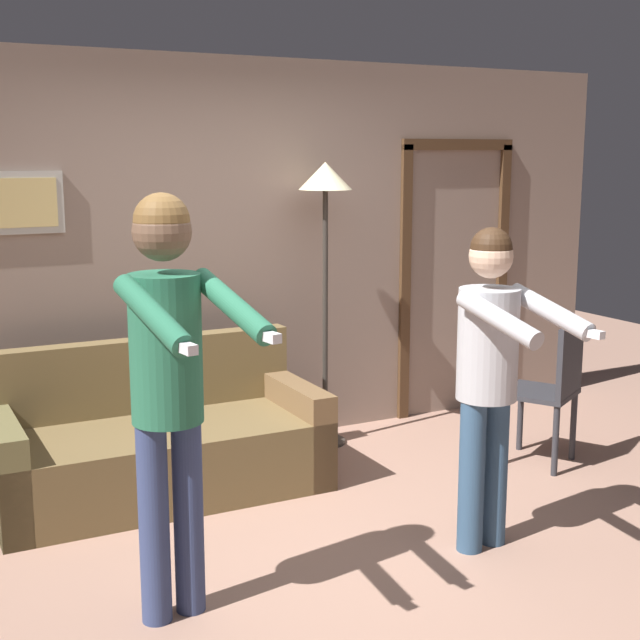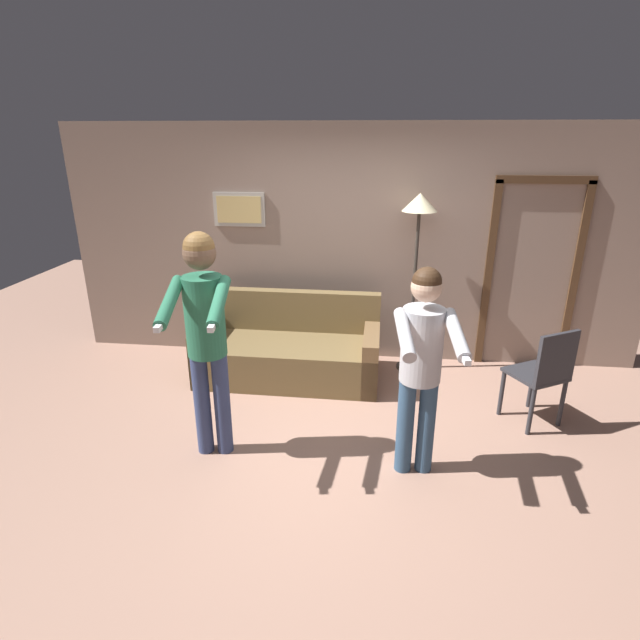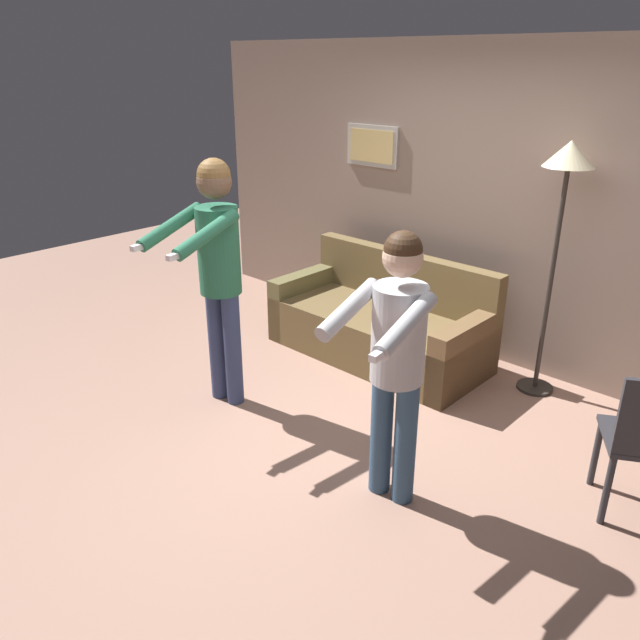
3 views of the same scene
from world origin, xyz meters
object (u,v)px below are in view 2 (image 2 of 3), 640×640
Objects in this scene: torchiere_lamp at (419,223)px; person_standing_left at (205,325)px; couch at (289,352)px; person_standing_right at (422,356)px; dining_chair_distant at (544,372)px.

person_standing_left is at bearing -133.11° from torchiere_lamp.
torchiere_lamp reaches higher than couch.
person_standing_right reaches higher than couch.
person_standing_right is at bearing -2.12° from person_standing_left.
couch is 1.90m from torchiere_lamp.
torchiere_lamp is 1.18× the size of person_standing_right.
couch is at bearing -165.04° from torchiere_lamp.
person_standing_left is 1.62m from person_standing_right.
person_standing_right reaches higher than dining_chair_distant.
person_standing_right is 1.46m from dining_chair_distant.
person_standing_left is at bearing 177.88° from person_standing_right.
person_standing_left is 2.91m from dining_chair_distant.
torchiere_lamp is at bearing 135.81° from dining_chair_distant.
torchiere_lamp is 1.05× the size of person_standing_left.
person_standing_right is (1.24, -1.50, 0.70)m from couch.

